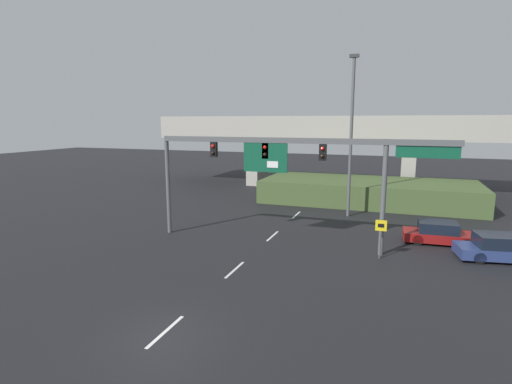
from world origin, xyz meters
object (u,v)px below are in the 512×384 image
Objects in this scene: parked_sedan_near_right at (439,233)px; parked_sedan_mid_right at (503,249)px; highway_light_pole_near at (351,133)px; speed_limit_sign at (381,233)px; signal_gantry at (286,158)px.

parked_sedan_near_right is 0.88× the size of parked_sedan_mid_right.
speed_limit_sign is at bearing -73.29° from highway_light_pole_near.
parked_sedan_near_right is at bearing -41.02° from highway_light_pole_near.
signal_gantry reaches higher than parked_sedan_near_right.
parked_sedan_mid_right is (2.98, -2.21, 0.03)m from parked_sedan_near_right.
signal_gantry is 6.86m from speed_limit_sign.
speed_limit_sign reaches higher than parked_sedan_near_right.
highway_light_pole_near is at bearing 106.71° from speed_limit_sign.
highway_light_pole_near is (2.73, 8.98, 1.26)m from signal_gantry.
highway_light_pole_near is 2.47× the size of parked_sedan_mid_right.
signal_gantry reaches higher than parked_sedan_mid_right.
parked_sedan_mid_right is (11.94, 1.34, -4.67)m from signal_gantry.
speed_limit_sign is 6.68m from parked_sedan_mid_right.
signal_gantry is 3.99× the size of parked_sedan_near_right.
highway_light_pole_near is at bearing 73.11° from signal_gantry.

